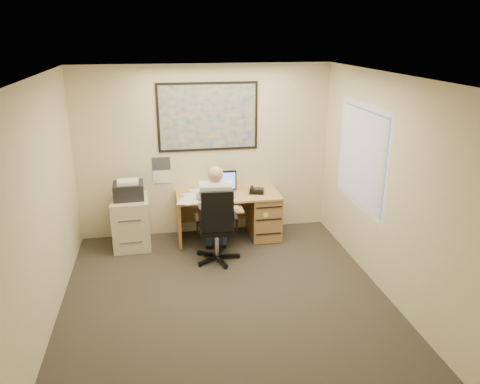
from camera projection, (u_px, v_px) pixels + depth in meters
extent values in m
cube|color=#322D26|center=(227.00, 303.00, 5.73)|extent=(4.00, 4.50, 0.00)
cube|color=white|center=(225.00, 77.00, 4.85)|extent=(4.00, 4.50, 0.00)
cube|color=beige|center=(205.00, 152.00, 7.39)|extent=(4.00, 0.00, 2.70)
cube|color=beige|center=(275.00, 310.00, 3.20)|extent=(4.00, 0.00, 2.70)
cube|color=beige|center=(40.00, 211.00, 4.96)|extent=(0.00, 4.50, 2.70)
cube|color=beige|center=(390.00, 189.00, 5.63)|extent=(0.00, 4.50, 2.70)
cube|color=tan|center=(228.00, 195.00, 7.29)|extent=(1.60, 0.75, 0.03)
cube|color=#AB7B46|center=(264.00, 215.00, 7.51)|extent=(0.45, 0.70, 0.70)
cube|color=#AB7B46|center=(179.00, 220.00, 7.28)|extent=(0.04, 0.70, 0.70)
cube|color=#AB7B46|center=(225.00, 204.00, 7.70)|extent=(1.55, 0.03, 0.55)
cylinder|color=black|center=(224.00, 190.00, 7.41)|extent=(0.16, 0.16, 0.02)
cube|color=black|center=(224.00, 181.00, 7.34)|extent=(0.41, 0.04, 0.31)
cube|color=#5262E1|center=(224.00, 181.00, 7.32)|extent=(0.36, 0.01, 0.26)
cube|color=tan|center=(224.00, 210.00, 6.87)|extent=(0.55, 0.30, 0.02)
cube|color=beige|center=(224.00, 209.00, 6.87)|extent=(0.43, 0.14, 0.02)
cube|color=black|center=(257.00, 191.00, 7.33)|extent=(0.27, 0.25, 0.06)
cylinder|color=silver|center=(212.00, 190.00, 7.16)|extent=(0.08, 0.08, 0.19)
cylinder|color=white|center=(207.00, 192.00, 7.21)|extent=(0.07, 0.07, 0.09)
cube|color=white|center=(199.00, 195.00, 7.21)|extent=(0.60, 0.56, 0.02)
cube|color=#1E4C93|center=(208.00, 117.00, 7.20)|extent=(1.56, 0.03, 1.06)
cube|color=white|center=(162.00, 170.00, 7.35)|extent=(0.28, 0.01, 0.42)
cube|color=beige|center=(131.00, 222.00, 7.15)|extent=(0.57, 0.68, 0.77)
cube|color=black|center=(129.00, 191.00, 6.98)|extent=(0.45, 0.40, 0.24)
cube|color=white|center=(128.00, 182.00, 6.92)|extent=(0.32, 0.25, 0.05)
cylinder|color=silver|center=(217.00, 243.00, 6.74)|extent=(0.06, 0.06, 0.42)
cube|color=black|center=(216.00, 228.00, 6.66)|extent=(0.50, 0.50, 0.07)
cube|color=black|center=(219.00, 212.00, 6.33)|extent=(0.44, 0.08, 0.58)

